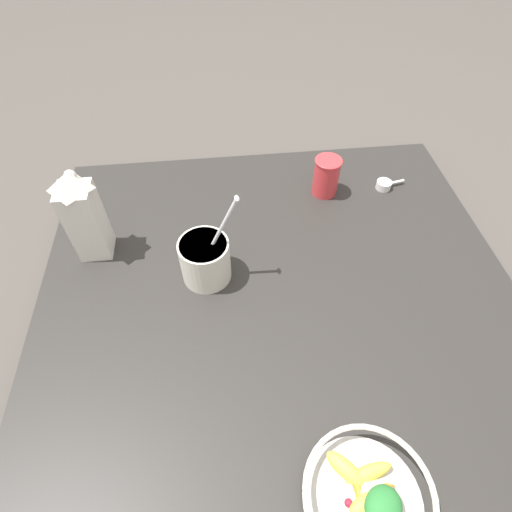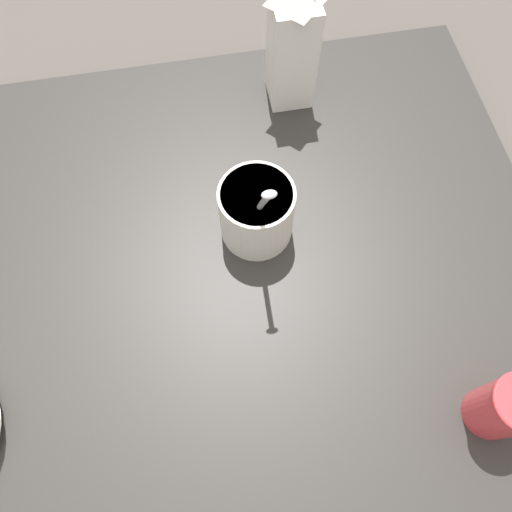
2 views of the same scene
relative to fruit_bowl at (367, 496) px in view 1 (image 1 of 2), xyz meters
The scene contains 7 objects.
ground_plane 0.43m from the fruit_bowl, 79.69° to the right, with size 6.00×6.00×0.00m, color #4C4742.
countertop 0.43m from the fruit_bowl, 79.69° to the right, with size 1.14×1.14×0.03m.
fruit_bowl is the anchor object (origin of this frame).
milk_carton 0.81m from the fruit_bowl, 50.17° to the right, with size 0.08×0.08×0.25m.
yogurt_tub 0.56m from the fruit_bowl, 64.53° to the right, with size 0.15×0.12×0.25m.
drinking_cup 0.79m from the fruit_bowl, 97.92° to the right, with size 0.08×0.08×0.11m.
measuring_scoop 0.83m from the fruit_bowl, 110.48° to the right, with size 0.09×0.04×0.02m.
Camera 1 is at (0.11, 0.51, 0.81)m, focal length 28.00 mm.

